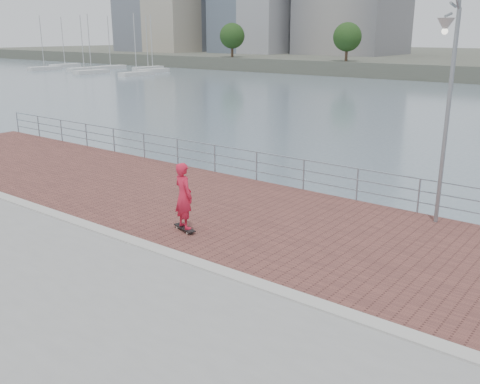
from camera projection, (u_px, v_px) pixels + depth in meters
The scene contains 8 objects.
water at pixel (192, 333), 13.63m from camera, with size 400.00×400.00×0.00m, color slate.
brick_lane at pixel (273, 221), 15.78m from camera, with size 40.00×6.80×0.02m, color brown.
curb at pixel (190, 260), 13.04m from camera, with size 40.00×0.40×0.06m, color #B7B5AD.
guardrail at pixel (330, 176), 18.16m from camera, with size 39.06×0.06×1.13m.
street_lamp at pixel (447, 75), 14.17m from camera, with size 0.44×1.28×6.03m.
skateboard at pixel (185, 228), 15.00m from camera, with size 0.89×0.46×0.10m.
skateboarder at pixel (184, 196), 14.73m from camera, with size 0.69×0.45×1.88m, color red.
marina at pixel (103, 68), 104.55m from camera, with size 32.22×19.91×10.43m.
Camera 1 is at (8.32, -8.75, 5.39)m, focal length 40.00 mm.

